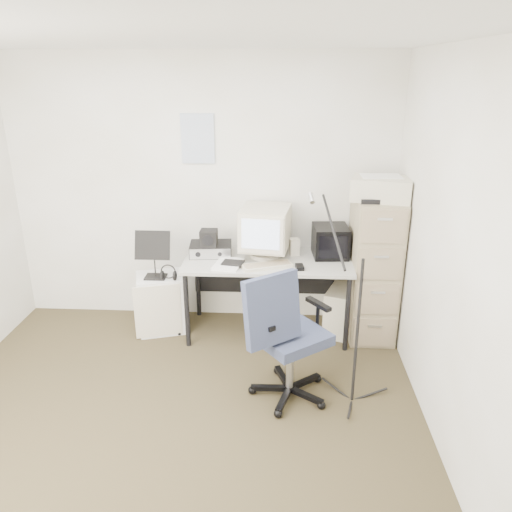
{
  "coord_description": "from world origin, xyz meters",
  "views": [
    {
      "loc": [
        0.75,
        -2.74,
        2.35
      ],
      "look_at": [
        0.55,
        0.95,
        0.95
      ],
      "focal_mm": 35.0,
      "sensor_mm": 36.0,
      "label": 1
    }
  ],
  "objects_px": {
    "filing_cabinet": "(373,268)",
    "desk": "(267,296)",
    "office_chair": "(291,334)",
    "side_cart": "(163,302)"
  },
  "relations": [
    {
      "from": "filing_cabinet",
      "to": "desk",
      "type": "bearing_deg",
      "value": -178.19
    },
    {
      "from": "filing_cabinet",
      "to": "office_chair",
      "type": "relative_size",
      "value": 1.23
    },
    {
      "from": "desk",
      "to": "filing_cabinet",
      "type": "bearing_deg",
      "value": 1.81
    },
    {
      "from": "office_chair",
      "to": "side_cart",
      "type": "bearing_deg",
      "value": 103.31
    },
    {
      "from": "desk",
      "to": "office_chair",
      "type": "xyz_separation_m",
      "value": [
        0.2,
        -0.98,
        0.16
      ]
    },
    {
      "from": "filing_cabinet",
      "to": "office_chair",
      "type": "height_order",
      "value": "filing_cabinet"
    },
    {
      "from": "filing_cabinet",
      "to": "side_cart",
      "type": "bearing_deg",
      "value": -179.05
    },
    {
      "from": "filing_cabinet",
      "to": "side_cart",
      "type": "xyz_separation_m",
      "value": [
        -1.94,
        -0.03,
        -0.38
      ]
    },
    {
      "from": "filing_cabinet",
      "to": "side_cart",
      "type": "relative_size",
      "value": 2.37
    },
    {
      "from": "office_chair",
      "to": "filing_cabinet",
      "type": "bearing_deg",
      "value": 16.06
    }
  ]
}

